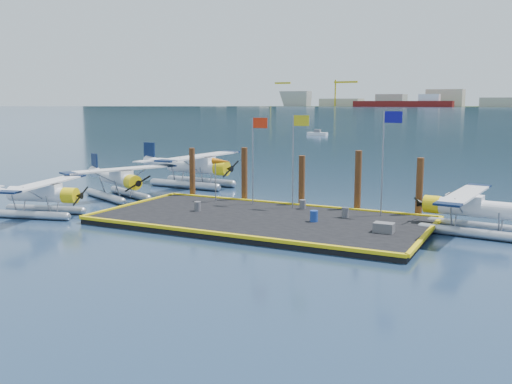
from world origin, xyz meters
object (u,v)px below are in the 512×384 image
drum_5 (303,204)px  seaplane_c (196,169)px  seaplane_d (471,211)px  drum_4 (345,213)px  flagpole_yellow (296,147)px  windsock (221,162)px  seaplane_b (119,181)px  piling_3 (358,183)px  seaplane_a (41,197)px  flagpole_blue (386,148)px  piling_0 (192,174)px  piling_1 (244,176)px  flagpole_red (255,147)px  drum_0 (197,206)px  drum_2 (314,216)px  crate (384,228)px  piling_2 (302,183)px  piling_4 (419,189)px

drum_5 → seaplane_c: bearing=150.2°
seaplane_d → drum_4: 7.25m
drum_4 → flagpole_yellow: (-3.96, 1.50, 3.80)m
drum_4 → drum_5: 3.72m
drum_5 → windsock: bearing=179.7°
seaplane_b → drum_5: seaplane_b is taller
flagpole_yellow → piling_3: (3.80, 1.60, -2.36)m
seaplane_b → flagpole_yellow: 14.82m
piling_3 → drum_5: bearing=-153.5°
seaplane_a → seaplane_c: size_ratio=0.80×
flagpole_blue → piling_0: bearing=174.0°
seaplane_a → seaplane_b: (0.21, 7.56, 0.10)m
flagpole_yellow → piling_1: flagpole_yellow is taller
seaplane_c → flagpole_red: bearing=55.3°
seaplane_c → drum_5: bearing=63.5°
drum_0 → drum_2: drum_2 is taller
seaplane_a → drum_5: bearing=103.7°
drum_5 → windsock: windsock is taller
flagpole_blue → piling_1: 11.12m
drum_5 → flagpole_red: size_ratio=0.10×
drum_2 → crate: 4.53m
seaplane_a → drum_4: seaplane_a is taller
drum_4 → piling_3: bearing=92.9°
drum_4 → piling_1: size_ratio=0.15×
crate → drum_5: bearing=145.9°
seaplane_a → flagpole_red: 14.59m
drum_0 → drum_5: 6.98m
seaplane_d → piling_3: bearing=77.0°
seaplane_b → piling_2: (14.27, 2.20, 0.49)m
piling_0 → piling_1: size_ratio=0.95×
seaplane_d → drum_5: 10.67m
seaplane_c → flagpole_yellow: 14.92m
windsock → drum_4: bearing=-8.8°
drum_0 → piling_0: bearing=125.6°
piling_2 → piling_4: piling_4 is taller
seaplane_d → flagpole_blue: (-5.16, 0.86, 3.35)m
seaplane_a → flagpole_yellow: 17.10m
drum_0 → flagpole_red: (2.34, 3.80, 3.68)m
seaplane_a → piling_2: piling_2 is taller
drum_4 → windsock: 10.12m
piling_3 → drum_0: bearing=-149.4°
drum_4 → windsock: size_ratio=0.20×
seaplane_b → seaplane_d: size_ratio=1.01×
seaplane_d → piling_0: piling_0 is taller
crate → piling_2: (-7.32, 6.09, 1.23)m
drum_0 → piling_3: piling_3 is taller
flagpole_blue → drum_4: bearing=-143.6°
piling_3 → seaplane_c: bearing=160.3°
piling_1 → piling_3: size_ratio=0.98×
drum_5 → piling_0: size_ratio=0.15×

